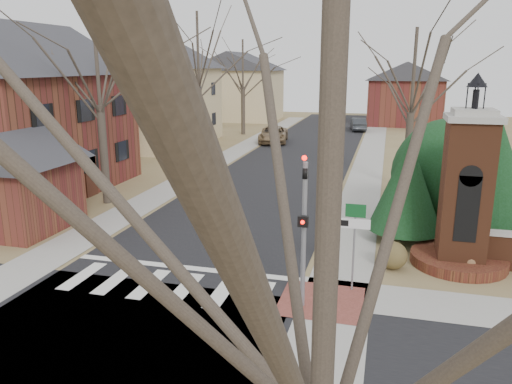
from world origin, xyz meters
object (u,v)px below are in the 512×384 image
(pickup_truck, at_px, (273,135))
(sign_post, at_px, (354,230))
(brick_gate_monument, at_px, (464,204))
(traffic_signal_pole, at_px, (304,220))
(distant_car, at_px, (358,124))

(pickup_truck, bearing_deg, sign_post, -81.07)
(brick_gate_monument, xyz_separation_m, pickup_truck, (-12.40, 25.46, -1.45))
(traffic_signal_pole, relative_size, pickup_truck, 0.88)
(brick_gate_monument, relative_size, distant_car, 1.60)
(brick_gate_monument, height_order, distant_car, brick_gate_monument)
(pickup_truck, xyz_separation_m, distant_car, (6.72, 10.28, -0.05))
(traffic_signal_pole, xyz_separation_m, pickup_truck, (-7.70, 29.88, -1.88))
(traffic_signal_pole, xyz_separation_m, brick_gate_monument, (4.70, 4.42, -0.42))
(sign_post, xyz_separation_m, brick_gate_monument, (3.41, 3.01, 0.22))
(sign_post, bearing_deg, brick_gate_monument, 41.42)
(traffic_signal_pole, relative_size, distant_car, 1.11)
(sign_post, relative_size, pickup_truck, 0.54)
(pickup_truck, bearing_deg, distant_car, 48.22)
(brick_gate_monument, bearing_deg, traffic_signal_pole, -136.76)
(brick_gate_monument, distance_m, pickup_truck, 28.36)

